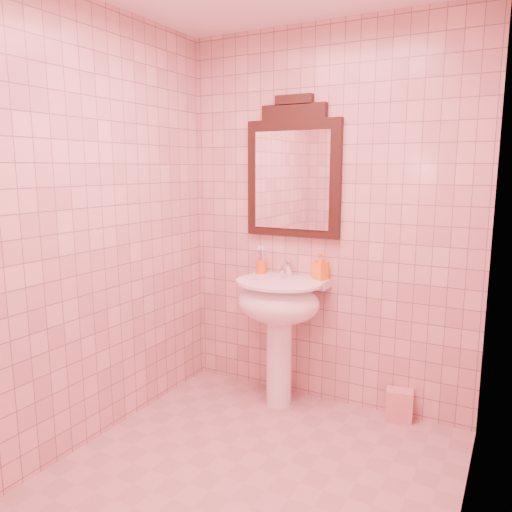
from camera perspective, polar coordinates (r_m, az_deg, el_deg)
The scene contains 8 objects.
floor at distance 2.81m, azimuth -1.32°, elevation -24.54°, with size 2.20×2.20×0.00m, color tan.
back_wall at distance 3.33m, azimuth 7.98°, elevation 4.03°, with size 2.00×0.02×2.50m, color #DDA69A.
pedestal_sink at distance 3.32m, azimuth 2.63°, elevation -6.25°, with size 0.58×0.58×0.86m.
faucet at distance 3.38m, azimuth 3.67°, elevation -1.46°, with size 0.04×0.16×0.11m.
mirror at distance 3.37m, azimuth 4.25°, elevation 9.51°, with size 0.66×0.06×0.93m.
toothbrush_cup at distance 3.49m, azimuth 0.60°, elevation -1.24°, with size 0.07×0.07×0.17m.
soap_dispenser at distance 3.32m, azimuth 7.38°, elevation -1.19°, with size 0.08×0.08×0.18m, color orange.
towel at distance 3.44m, azimuth 16.04°, elevation -16.03°, with size 0.17×0.11×0.20m, color pink.
Camera 1 is at (1.14, -2.01, 1.59)m, focal length 35.00 mm.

